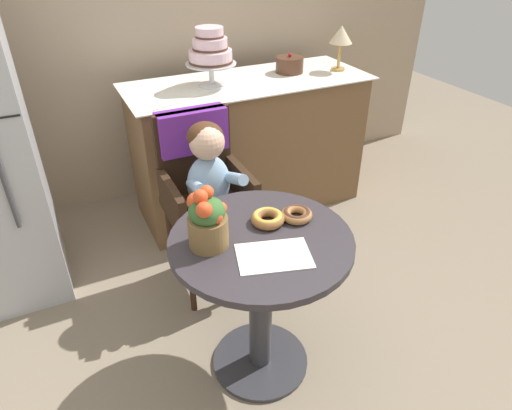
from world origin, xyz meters
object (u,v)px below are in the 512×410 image
object	(u,v)px
flower_vase	(207,220)
table_lamp	(341,36)
tiered_cake_stand	(210,51)
donut_front	(268,218)
donut_mid	(297,214)
cafe_table	(261,279)
wicker_chair	(201,174)
round_layer_cake	(290,65)
seated_child	(211,180)

from	to	relation	value
flower_vase	table_lamp	bearing A→B (deg)	41.05
flower_vase	tiered_cake_stand	size ratio (longest dim) A/B	0.72
donut_front	donut_mid	bearing A→B (deg)	-10.60
cafe_table	donut_front	bearing A→B (deg)	49.34
wicker_chair	flower_vase	size ratio (longest dim) A/B	3.90
tiered_cake_stand	flower_vase	bearing A→B (deg)	-111.85
round_layer_cake	table_lamp	xyz separation A→B (m)	(0.32, -0.10, 0.17)
cafe_table	wicker_chair	distance (m)	0.74
cafe_table	donut_mid	bearing A→B (deg)	16.66
donut_front	round_layer_cake	size ratio (longest dim) A/B	0.76
donut_mid	seated_child	bearing A→B (deg)	108.82
flower_vase	donut_front	bearing A→B (deg)	7.03
tiered_cake_stand	seated_child	bearing A→B (deg)	-112.13
wicker_chair	tiered_cake_stand	world-z (taller)	tiered_cake_stand
cafe_table	donut_front	size ratio (longest dim) A/B	5.25
donut_mid	flower_vase	world-z (taller)	flower_vase
wicker_chair	donut_mid	world-z (taller)	wicker_chair
flower_vase	round_layer_cake	xyz separation A→B (m)	(1.07, 1.30, 0.12)
cafe_table	seated_child	world-z (taller)	seated_child
tiered_cake_stand	round_layer_cake	distance (m)	0.59
wicker_chair	flower_vase	xyz separation A→B (m)	(-0.21, -0.69, 0.19)
donut_mid	tiered_cake_stand	distance (m)	1.30
flower_vase	seated_child	bearing A→B (deg)	68.54
donut_mid	table_lamp	size ratio (longest dim) A/B	0.45
donut_mid	table_lamp	distance (m)	1.60
flower_vase	tiered_cake_stand	distance (m)	1.38
seated_child	tiered_cake_stand	bearing A→B (deg)	67.87
wicker_chair	donut_front	xyz separation A→B (m)	(0.06, -0.65, 0.10)
cafe_table	wicker_chair	bearing A→B (deg)	89.07
round_layer_cake	table_lamp	world-z (taller)	table_lamp
donut_mid	tiered_cake_stand	world-z (taller)	tiered_cake_stand
seated_child	table_lamp	xyz separation A→B (m)	(1.18, 0.68, 0.44)
tiered_cake_stand	cafe_table	bearing A→B (deg)	-103.25
cafe_table	flower_vase	size ratio (longest dim) A/B	2.94
seated_child	wicker_chair	bearing A→B (deg)	90.00
table_lamp	cafe_table	bearing A→B (deg)	-133.49
seated_child	flower_vase	size ratio (longest dim) A/B	2.97
donut_front	tiered_cake_stand	distance (m)	1.30
cafe_table	round_layer_cake	size ratio (longest dim) A/B	3.97
donut_front	donut_mid	world-z (taller)	donut_front
cafe_table	donut_mid	size ratio (longest dim) A/B	5.67
flower_vase	cafe_table	bearing A→B (deg)	-13.36
wicker_chair	donut_mid	distance (m)	0.71
cafe_table	flower_vase	world-z (taller)	flower_vase
seated_child	donut_front	xyz separation A→B (m)	(0.06, -0.50, 0.07)
donut_front	seated_child	bearing A→B (deg)	96.44
seated_child	donut_front	world-z (taller)	seated_child
round_layer_cake	wicker_chair	bearing A→B (deg)	-144.27
donut_front	flower_vase	distance (m)	0.28
wicker_chair	tiered_cake_stand	bearing A→B (deg)	66.63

